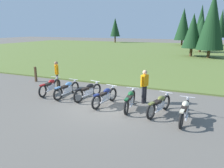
% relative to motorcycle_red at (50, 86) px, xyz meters
% --- Properties ---
extents(ground_plane, '(140.00, 140.00, 0.00)m').
position_rel_motorcycle_red_xyz_m(ground_plane, '(3.73, -0.41, -0.44)').
color(ground_plane, '#605B54').
extents(grass_moorland, '(80.00, 44.00, 0.10)m').
position_rel_motorcycle_red_xyz_m(grass_moorland, '(3.73, 25.12, -0.39)').
color(grass_moorland, '#5B7033').
rests_on(grass_moorland, ground).
extents(forest_treeline, '(38.81, 27.26, 9.05)m').
position_rel_motorcycle_red_xyz_m(forest_treeline, '(10.35, 32.33, 4.01)').
color(forest_treeline, '#47331E').
rests_on(forest_treeline, ground).
extents(motorcycle_red, '(0.62, 2.10, 0.88)m').
position_rel_motorcycle_red_xyz_m(motorcycle_red, '(0.00, 0.00, 0.00)').
color(motorcycle_red, black).
rests_on(motorcycle_red, ground).
extents(motorcycle_sky_blue, '(0.62, 2.10, 0.88)m').
position_rel_motorcycle_red_xyz_m(motorcycle_sky_blue, '(1.22, -0.13, 0.00)').
color(motorcycle_sky_blue, black).
rests_on(motorcycle_sky_blue, ground).
extents(motorcycle_black, '(0.73, 2.07, 0.88)m').
position_rel_motorcycle_red_xyz_m(motorcycle_black, '(2.46, -0.03, 0.00)').
color(motorcycle_black, black).
rests_on(motorcycle_black, ground).
extents(motorcycle_navy, '(0.64, 2.09, 0.88)m').
position_rel_motorcycle_red_xyz_m(motorcycle_navy, '(3.65, -0.49, 0.00)').
color(motorcycle_navy, black).
rests_on(motorcycle_navy, ground).
extents(motorcycle_british_green, '(0.62, 2.10, 0.88)m').
position_rel_motorcycle_red_xyz_m(motorcycle_british_green, '(4.93, -0.53, 0.00)').
color(motorcycle_british_green, black).
rests_on(motorcycle_british_green, ground).
extents(motorcycle_olive, '(0.81, 2.04, 0.88)m').
position_rel_motorcycle_red_xyz_m(motorcycle_olive, '(6.29, -0.65, 0.00)').
color(motorcycle_olive, black).
rests_on(motorcycle_olive, ground).
extents(motorcycle_cream, '(0.62, 2.10, 0.88)m').
position_rel_motorcycle_red_xyz_m(motorcycle_cream, '(7.36, -1.02, 0.00)').
color(motorcycle_cream, black).
rests_on(motorcycle_cream, ground).
extents(rider_with_back_turned, '(0.40, 0.45, 1.67)m').
position_rel_motorcycle_red_xyz_m(rider_with_back_turned, '(-0.44, 1.24, 0.51)').
color(rider_with_back_turned, '#4C4233').
rests_on(rider_with_back_turned, ground).
extents(rider_checking_bike, '(0.33, 0.52, 1.67)m').
position_rel_motorcycle_red_xyz_m(rider_checking_bike, '(5.31, 0.54, 0.51)').
color(rider_checking_bike, black).
rests_on(rider_checking_bike, ground).
extents(trail_marker_post, '(0.12, 0.12, 1.05)m').
position_rel_motorcycle_red_xyz_m(trail_marker_post, '(-2.80, 1.96, 0.09)').
color(trail_marker_post, '#47331E').
rests_on(trail_marker_post, ground).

